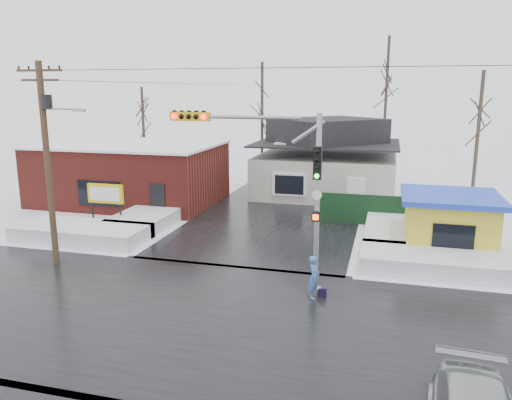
% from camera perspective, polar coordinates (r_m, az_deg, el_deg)
% --- Properties ---
extents(ground, '(120.00, 120.00, 0.00)m').
position_cam_1_polar(ground, '(18.23, -7.61, -13.00)').
color(ground, white).
rests_on(ground, ground).
extents(road_ns, '(10.00, 120.00, 0.02)m').
position_cam_1_polar(road_ns, '(18.22, -7.61, -12.97)').
color(road_ns, black).
rests_on(road_ns, ground).
extents(road_ew, '(120.00, 10.00, 0.02)m').
position_cam_1_polar(road_ew, '(18.22, -7.61, -12.97)').
color(road_ew, black).
rests_on(road_ew, ground).
extents(snowbank_nw, '(7.00, 3.00, 0.80)m').
position_cam_1_polar(snowbank_nw, '(28.01, -19.29, -3.53)').
color(snowbank_nw, white).
rests_on(snowbank_nw, ground).
extents(snowbank_ne, '(7.00, 3.00, 0.80)m').
position_cam_1_polar(snowbank_ne, '(23.48, 20.47, -6.71)').
color(snowbank_ne, white).
rests_on(snowbank_ne, ground).
extents(snowbank_nside_w, '(3.00, 8.00, 0.80)m').
position_cam_1_polar(snowbank_nside_w, '(31.19, -11.11, -1.44)').
color(snowbank_nside_w, white).
rests_on(snowbank_nside_w, ground).
extents(snowbank_nside_e, '(3.00, 8.00, 0.80)m').
position_cam_1_polar(snowbank_nside_e, '(28.13, 15.52, -3.21)').
color(snowbank_nside_e, white).
rests_on(snowbank_nside_e, ground).
extents(traffic_signal, '(6.05, 0.68, 7.00)m').
position_cam_1_polar(traffic_signal, '(18.83, 2.33, 2.49)').
color(traffic_signal, gray).
rests_on(traffic_signal, ground).
extents(utility_pole, '(3.15, 0.44, 9.00)m').
position_cam_1_polar(utility_pole, '(23.71, -22.68, 5.02)').
color(utility_pole, '#382619').
rests_on(utility_pole, ground).
extents(brick_building, '(12.20, 8.20, 4.12)m').
position_cam_1_polar(brick_building, '(36.15, -14.17, 3.05)').
color(brick_building, maroon).
rests_on(brick_building, ground).
extents(marquee_sign, '(2.20, 0.21, 2.55)m').
position_cam_1_polar(marquee_sign, '(29.68, -16.83, 0.55)').
color(marquee_sign, black).
rests_on(marquee_sign, ground).
extents(house, '(10.40, 8.40, 5.76)m').
position_cam_1_polar(house, '(37.75, 8.05, 4.53)').
color(house, beige).
rests_on(house, ground).
extents(kiosk, '(4.60, 4.60, 2.88)m').
position_cam_1_polar(kiosk, '(26.09, 21.16, -2.42)').
color(kiosk, gold).
rests_on(kiosk, ground).
extents(fence, '(8.00, 0.12, 1.80)m').
position_cam_1_polar(fence, '(29.94, 14.61, -1.22)').
color(fence, black).
rests_on(fence, ground).
extents(tree_far_left, '(3.00, 3.00, 10.00)m').
position_cam_1_polar(tree_far_left, '(42.44, 0.70, 12.76)').
color(tree_far_left, '#332821').
rests_on(tree_far_left, ground).
extents(tree_far_mid, '(3.00, 3.00, 12.00)m').
position_cam_1_polar(tree_far_mid, '(43.16, 14.82, 14.47)').
color(tree_far_mid, '#332821').
rests_on(tree_far_mid, ground).
extents(tree_far_right, '(3.00, 3.00, 9.00)m').
position_cam_1_polar(tree_far_right, '(35.56, 24.34, 10.41)').
color(tree_far_right, '#332821').
rests_on(tree_far_right, ground).
extents(tree_far_west, '(3.00, 3.00, 8.00)m').
position_cam_1_polar(tree_far_west, '(44.18, -12.85, 10.38)').
color(tree_far_west, '#332821').
rests_on(tree_far_west, ground).
extents(pedestrian, '(0.46, 0.64, 1.67)m').
position_cam_1_polar(pedestrian, '(19.30, 6.65, -8.78)').
color(pedestrian, '#3F6FB1').
rests_on(pedestrian, ground).
extents(shopping_bag, '(0.30, 0.20, 0.35)m').
position_cam_1_polar(shopping_bag, '(19.60, 7.62, -10.54)').
color(shopping_bag, black).
rests_on(shopping_bag, ground).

